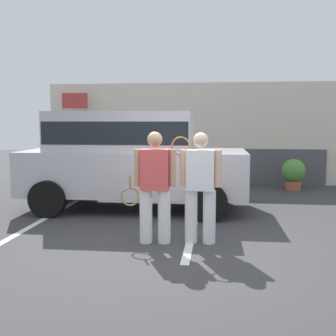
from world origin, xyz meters
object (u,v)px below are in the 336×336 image
at_px(tennis_player_woman, 200,186).
at_px(potted_plant_by_porch, 293,173).
at_px(tennis_player_man, 155,186).
at_px(flag_pole, 69,119).
at_px(parked_suv, 130,155).

height_order(tennis_player_woman, potted_plant_by_porch, tennis_player_woman).
bearing_deg(tennis_player_man, flag_pole, -62.05).
height_order(parked_suv, potted_plant_by_porch, parked_suv).
xyz_separation_m(tennis_player_man, potted_plant_by_porch, (2.98, 5.34, -0.41)).
relative_size(parked_suv, tennis_player_woman, 2.74).
distance_m(parked_suv, tennis_player_woman, 2.82).
bearing_deg(tennis_player_woman, potted_plant_by_porch, -111.40).
bearing_deg(potted_plant_by_porch, tennis_player_woman, -113.63).
xyz_separation_m(tennis_player_woman, flag_pole, (-4.19, 5.80, 1.03)).
distance_m(parked_suv, tennis_player_man, 2.59).
xyz_separation_m(parked_suv, flag_pole, (-2.61, 3.48, 0.77)).
distance_m(parked_suv, potted_plant_by_porch, 4.90).
bearing_deg(potted_plant_by_porch, flag_pole, 175.13).
bearing_deg(parked_suv, potted_plant_by_porch, 36.44).
bearing_deg(parked_suv, tennis_player_man, -70.36).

